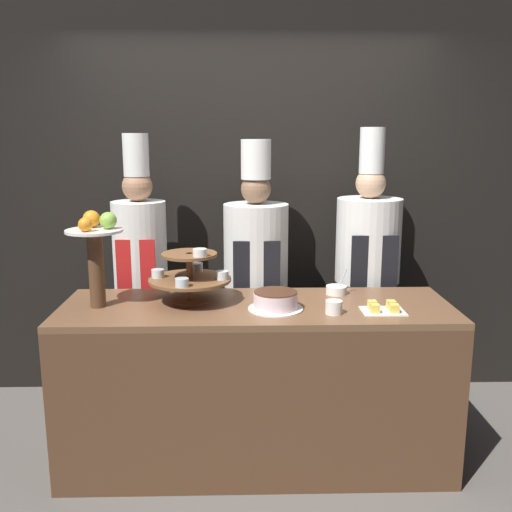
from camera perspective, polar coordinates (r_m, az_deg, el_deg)
name	(u,v)px	position (r m, az deg, el deg)	size (l,w,h in m)	color
ground_plane	(258,495)	(3.20, 0.22, -22.77)	(14.00, 14.00, 0.00)	#5B5651
wall_back	(253,197)	(4.01, -0.33, 5.95)	(10.00, 0.06, 2.80)	black
buffet_counter	(256,384)	(3.27, 0.04, -12.64)	(2.12, 0.69, 0.92)	brown
tiered_stand	(190,275)	(3.12, -6.61, -1.88)	(0.45, 0.45, 0.32)	brown
fruit_pedestal	(96,246)	(3.12, -15.72, 0.98)	(0.30, 0.30, 0.51)	brown
cake_round	(276,301)	(3.01, 1.96, -4.51)	(0.29, 0.29, 0.10)	white
cup_white	(334,307)	(2.97, 7.80, -5.09)	(0.09, 0.09, 0.07)	white
cake_square_tray	(383,308)	(3.06, 12.59, -5.13)	(0.22, 0.17, 0.05)	white
serving_bowl_far	(336,290)	(3.34, 8.04, -3.37)	(0.12, 0.12, 0.15)	white
chef_left	(141,267)	(3.75, -11.46, -1.04)	(0.34, 0.34, 1.83)	#28282D
chef_center_left	(256,270)	(3.70, -0.01, -1.38)	(0.41, 0.41, 1.80)	#28282D
chef_center_right	(367,267)	(3.78, 11.06, -1.08)	(0.42, 0.42, 1.87)	black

